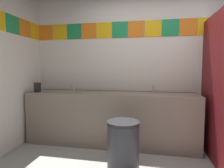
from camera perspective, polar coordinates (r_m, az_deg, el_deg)
The scene contains 6 objects.
wall_back at distance 3.34m, azimuth 14.46°, elevation 4.97°, with size 4.48×0.09×2.54m.
vanity_counter at distance 3.18m, azimuth -0.51°, elevation -10.16°, with size 2.76×0.56×0.86m.
faucet_left at distance 3.39m, azimuth -11.68°, elevation -1.21°, with size 0.04×0.10×0.14m.
faucet_right at distance 3.12m, azimuth 12.31°, elevation -1.71°, with size 0.04×0.10×0.14m.
soap_dispenser at distance 3.41m, azimuth -21.58°, elevation -0.95°, with size 0.09×0.09×0.16m.
trash_bin at distance 2.48m, azimuth 3.36°, elevation -17.84°, with size 0.41×0.41×0.60m.
Camera 1 is at (-0.18, -1.71, 1.25)m, focal length 30.31 mm.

